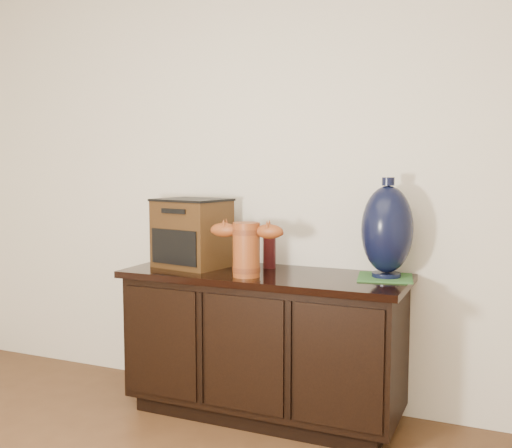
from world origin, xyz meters
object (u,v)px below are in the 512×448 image
at_px(terracotta_vessel, 246,246).
at_px(tv_radio, 192,233).
at_px(spray_can, 269,250).
at_px(lamp_base, 387,230).
at_px(sideboard, 264,343).

relative_size(terracotta_vessel, tv_radio, 0.91).
relative_size(terracotta_vessel, spray_can, 1.95).
xyz_separation_m(lamp_base, spray_can, (-0.63, 0.04, -0.14)).
bearing_deg(lamp_base, spray_can, 176.11).
xyz_separation_m(sideboard, tv_radio, (-0.43, 0.02, 0.55)).
height_order(sideboard, spray_can, spray_can).
relative_size(lamp_base, spray_can, 2.47).
height_order(terracotta_vessel, spray_can, terracotta_vessel).
bearing_deg(terracotta_vessel, sideboard, 68.32).
bearing_deg(spray_can, sideboard, -78.90).
xyz_separation_m(sideboard, terracotta_vessel, (-0.04, -0.14, 0.52)).
bearing_deg(terracotta_vessel, spray_can, 81.86).
distance_m(sideboard, terracotta_vessel, 0.54).
distance_m(terracotta_vessel, lamp_base, 0.69).
relative_size(sideboard, lamp_base, 3.02).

